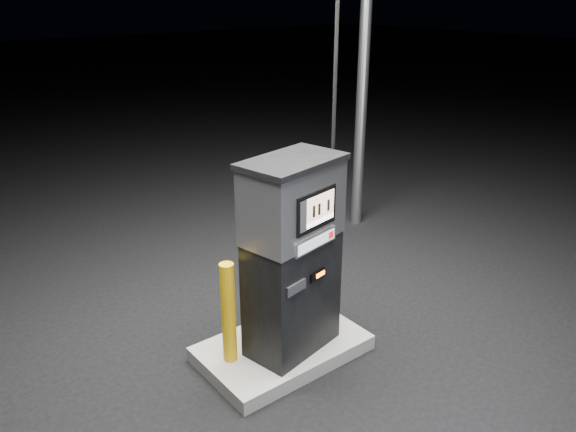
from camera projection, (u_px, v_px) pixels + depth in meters
ground at (282, 354)px, 5.62m from camera, size 80.00×80.00×0.00m
pump_island at (282, 348)px, 5.59m from camera, size 1.60×1.00×0.15m
fuel_dispenser at (293, 256)px, 5.15m from camera, size 1.09×0.73×3.94m
bollard_left at (229, 313)px, 5.12m from camera, size 0.18×0.18×1.00m
bollard_right at (324, 287)px, 5.73m from camera, size 0.13×0.13×0.84m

